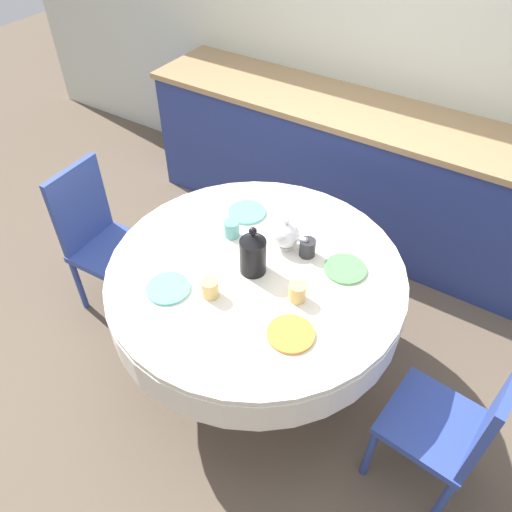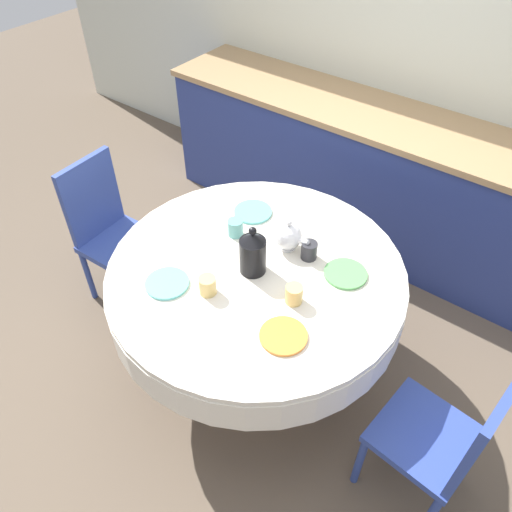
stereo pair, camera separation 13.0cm
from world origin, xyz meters
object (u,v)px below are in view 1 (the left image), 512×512
chair_right (100,235)px  teapot (286,235)px  coffee_carafe (253,253)px  chair_left (457,424)px

chair_right → teapot: 1.19m
chair_right → coffee_carafe: size_ratio=3.61×
chair_left → coffee_carafe: coffee_carafe is taller
chair_right → coffee_carafe: 1.12m
chair_right → chair_left: bearing=85.8°
chair_right → coffee_carafe: bearing=89.0°
chair_right → coffee_carafe: coffee_carafe is taller
coffee_carafe → teapot: coffee_carafe is taller
chair_left → coffee_carafe: 1.13m
chair_right → teapot: teapot is taller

